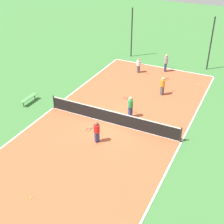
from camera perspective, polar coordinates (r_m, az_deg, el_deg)
name	(u,v)px	position (r m, az deg, el deg)	size (l,w,h in m)	color
ground_plane	(112,123)	(20.96, 0.00, -2.11)	(80.00, 80.00, 0.00)	#3D7538
court_surface	(112,123)	(20.96, 0.00, -2.09)	(9.62, 21.51, 0.02)	#B75633
tennis_net	(112,117)	(20.68, 0.00, -0.88)	(9.42, 0.10, 1.00)	black
bench	(29,98)	(24.05, -14.97, 2.47)	(0.36, 1.61, 0.45)	#4C8C4C
player_center_orange	(163,85)	(24.46, 9.26, 4.91)	(0.61, 0.99, 1.49)	#4C4C51
player_coach_red	(97,131)	(18.79, -2.82, -3.43)	(0.74, 0.98, 1.44)	navy
player_far_green	(130,106)	(21.21, 3.38, 1.19)	(0.97, 0.75, 1.59)	navy
player_baseline_gray	(166,62)	(28.69, 9.83, 9.03)	(0.64, 0.99, 1.61)	navy
player_near_white	(139,65)	(28.21, 4.89, 8.63)	(0.95, 0.82, 1.35)	#4C4C51
tennis_ball_far_baseline	(113,87)	(25.58, 0.11, 4.53)	(0.07, 0.07, 0.07)	#CCE033
tennis_ball_near_net	(198,84)	(27.18, 15.51, 5.01)	(0.07, 0.07, 0.07)	#CCE033
tennis_ball_right_alley	(31,197)	(16.22, -14.59, -14.87)	(0.07, 0.07, 0.07)	#CCE033
fence_post_back_left	(132,33)	(31.54, 3.63, 14.24)	(0.12, 0.12, 4.82)	black
fence_post_back_right	(211,44)	(29.61, 17.61, 11.77)	(0.12, 0.12, 4.82)	black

